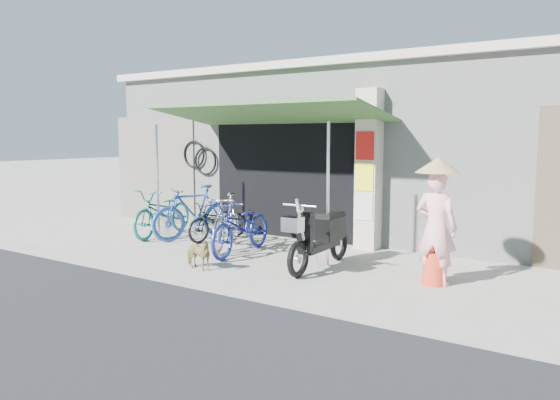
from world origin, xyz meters
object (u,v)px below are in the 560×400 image
Objects in this scene: bike_silver at (227,221)px; bike_teal at (163,212)px; bike_navy at (242,226)px; nun at (436,223)px; moped at (321,237)px; street_dog at (197,254)px; bike_blue at (194,212)px; bike_black at (219,221)px.

bike_teal is at bearing 148.40° from bike_silver.
bike_navy is (2.50, -0.49, -0.01)m from bike_teal.
nun is (3.57, -0.09, 0.40)m from bike_navy.
bike_silver is at bearing 170.10° from moped.
bike_navy is at bearing -43.79° from bike_silver.
moped reaches higher than bike_navy.
bike_blue is at bearing 49.23° from street_dog.
moped is at bearing -11.11° from bike_navy.
bike_blue reaches higher than bike_silver.
nun is (6.06, -0.58, 0.39)m from bike_teal.
bike_silver is (0.69, -0.57, 0.13)m from bike_black.
bike_teal is 2.55m from bike_navy.
bike_blue is 0.95× the size of moped.
bike_black is 0.79× the size of bike_navy.
moped is (1.58, 1.21, 0.25)m from street_dog.
street_dog is at bearing 22.91° from nun.
bike_blue is at bearing -4.31° from nun.
nun reaches higher than moped.
bike_black is 0.83× the size of nun.
bike_teal is at bearing 60.85° from street_dog.
bike_teal is 1.05× the size of bike_blue.
bike_teal is 3.21× the size of street_dog.
nun is at bearing -64.34° from street_dog.
bike_teal reaches higher than bike_navy.
bike_blue reaches higher than bike_navy.
bike_silver is 2.25m from moped.
bike_blue is 0.97× the size of bike_navy.
bike_navy is 1.72m from moped.
nun reaches higher than street_dog.
moped is 1.89m from nun.
nun reaches higher than bike_navy.
bike_blue is 2.66m from street_dog.
bike_blue reaches higher than street_dog.
bike_silver is 1.68m from street_dog.
moped reaches higher than bike_black.
bike_blue reaches higher than bike_black.
bike_blue is (0.81, 0.09, 0.05)m from bike_teal.
bike_navy is 1.37m from street_dog.
bike_teal is 4.26m from moped.
nun reaches higher than bike_black.
street_dog is at bearing -45.23° from bike_teal.
nun is at bearing -0.07° from bike_black.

